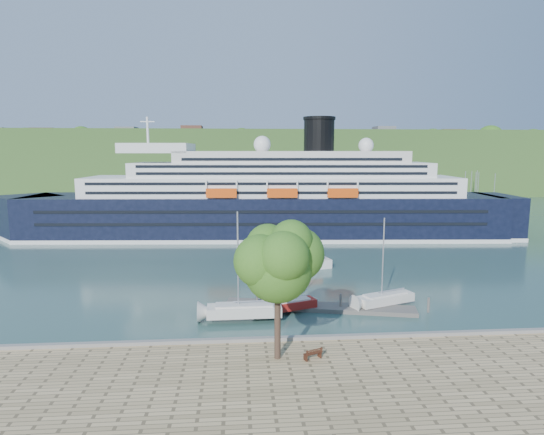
{
  "coord_description": "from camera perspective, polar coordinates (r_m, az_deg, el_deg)",
  "views": [
    {
      "loc": [
        -3.62,
        -35.65,
        16.47
      ],
      "look_at": [
        1.37,
        30.0,
        6.84
      ],
      "focal_mm": 30.0,
      "sensor_mm": 36.0,
      "label": 1
    }
  ],
  "objects": [
    {
      "name": "sailboat_red",
      "position": [
        46.47,
        2.1,
        -7.03
      ],
      "size": [
        6.69,
        3.82,
        8.35
      ],
      "primitive_type": null,
      "rotation": [
        0.0,
        0.0,
        0.34
      ],
      "color": "maroon",
      "rests_on": "ground"
    },
    {
      "name": "cruise_ship",
      "position": [
        87.06,
        -1.23,
        5.02
      ],
      "size": [
        102.88,
        21.42,
        22.93
      ],
      "primitive_type": null,
      "rotation": [
        0.0,
        0.0,
        -0.06
      ],
      "color": "black",
      "rests_on": "ground"
    },
    {
      "name": "ground",
      "position": [
        39.44,
        1.38,
        -16.36
      ],
      "size": [
        400.0,
        400.0,
        0.0
      ],
      "primitive_type": "plane",
      "color": "#2A4A48",
      "rests_on": "ground"
    },
    {
      "name": "floating_pontoon",
      "position": [
        48.92,
        5.94,
        -11.12
      ],
      "size": [
        19.95,
        6.64,
        0.44
      ],
      "primitive_type": null,
      "rotation": [
        0.0,
        0.0,
        -0.22
      ],
      "color": "#66605A",
      "rests_on": "ground"
    },
    {
      "name": "far_hillside",
      "position": [
        180.75,
        -3.22,
        6.89
      ],
      "size": [
        400.0,
        50.0,
        24.0
      ],
      "primitive_type": "cube",
      "color": "#315321",
      "rests_on": "ground"
    },
    {
      "name": "tender_launch",
      "position": [
        64.49,
        3.92,
        -5.49
      ],
      "size": [
        8.39,
        4.87,
        2.2
      ],
      "primitive_type": null,
      "rotation": [
        0.0,
        0.0,
        0.29
      ],
      "color": "#DE470D",
      "rests_on": "ground"
    },
    {
      "name": "quay_coping",
      "position": [
        38.79,
        1.41,
        -14.94
      ],
      "size": [
        220.0,
        0.5,
        0.3
      ],
      "primitive_type": "cube",
      "color": "slate",
      "rests_on": "promenade"
    },
    {
      "name": "promenade_tree",
      "position": [
        33.82,
        0.71,
        -8.46
      ],
      "size": [
        6.89,
        6.89,
        11.42
      ],
      "primitive_type": null,
      "color": "#225717",
      "rests_on": "promenade"
    },
    {
      "name": "park_bench",
      "position": [
        35.67,
        5.11,
        -16.57
      ],
      "size": [
        1.61,
        1.14,
        0.95
      ],
      "primitive_type": null,
      "rotation": [
        0.0,
        0.0,
        0.4
      ],
      "color": "#472214",
      "rests_on": "promenade"
    },
    {
      "name": "sailboat_white_near",
      "position": [
        44.09,
        -3.56,
        -6.55
      ],
      "size": [
        8.03,
        2.34,
        10.32
      ],
      "primitive_type": null,
      "rotation": [
        0.0,
        0.0,
        0.02
      ],
      "color": "silver",
      "rests_on": "ground"
    },
    {
      "name": "sailboat_white_far",
      "position": [
        49.46,
        14.17,
        -5.81
      ],
      "size": [
        7.37,
        4.42,
        9.22
      ],
      "primitive_type": null,
      "rotation": [
        0.0,
        0.0,
        0.37
      ],
      "color": "silver",
      "rests_on": "ground"
    }
  ]
}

